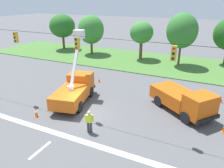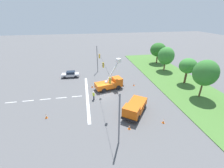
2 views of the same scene
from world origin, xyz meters
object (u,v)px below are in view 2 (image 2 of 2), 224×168
(road_worker, at_px, (94,95))
(traffic_cone_foreground_right, at_px, (46,116))
(sedan_silver, at_px, (70,74))
(traffic_cone_mid_left, at_px, (92,86))
(traffic_cone_foreground_left, at_px, (129,127))
(traffic_cone_mid_right, at_px, (134,84))
(tree_east, at_px, (206,73))
(tree_centre, at_px, (188,66))
(tree_far_west, at_px, (158,50))
(utility_truck_bucket_lift, at_px, (110,83))
(utility_truck_support_near, at_px, (135,108))
(tree_west, at_px, (166,56))
(traffic_cone_near_bucket, at_px, (163,121))

(road_worker, xyz_separation_m, traffic_cone_foreground_right, (4.18, -7.77, -0.63))
(sedan_silver, bearing_deg, traffic_cone_mid_left, 35.83)
(traffic_cone_foreground_left, distance_m, traffic_cone_mid_right, 14.37)
(tree_east, height_order, traffic_cone_foreground_left, tree_east)
(tree_centre, xyz_separation_m, traffic_cone_foreground_right, (7.57, -29.22, -3.89))
(tree_centre, distance_m, traffic_cone_mid_right, 12.68)
(traffic_cone_foreground_left, bearing_deg, tree_far_west, 147.78)
(utility_truck_bucket_lift, xyz_separation_m, road_worker, (3.94, -3.90, -0.34))
(tree_east, xyz_separation_m, traffic_cone_foreground_left, (6.17, -16.10, -4.69))
(tree_far_west, distance_m, tree_east, 22.05)
(traffic_cone_foreground_left, bearing_deg, utility_truck_support_near, 151.00)
(tree_far_west, bearing_deg, traffic_cone_mid_left, -57.69)
(traffic_cone_mid_left, xyz_separation_m, traffic_cone_mid_right, (0.80, 9.40, -0.05))
(traffic_cone_foreground_left, relative_size, traffic_cone_mid_left, 0.97)
(sedan_silver, distance_m, traffic_cone_mid_left, 8.60)
(tree_far_west, relative_size, tree_east, 0.88)
(sedan_silver, height_order, traffic_cone_foreground_right, sedan_silver)
(tree_centre, distance_m, road_worker, 21.96)
(tree_far_west, height_order, tree_west, tree_west)
(sedan_silver, height_order, traffic_cone_near_bucket, sedan_silver)
(road_worker, relative_size, traffic_cone_foreground_left, 2.50)
(traffic_cone_foreground_right, bearing_deg, sedan_silver, 170.35)
(traffic_cone_foreground_right, relative_size, traffic_cone_mid_right, 1.17)
(tree_west, xyz_separation_m, traffic_cone_foreground_left, (21.26, -16.67, -3.92))
(tree_east, distance_m, sedan_silver, 29.82)
(tree_east, distance_m, traffic_cone_mid_left, 22.41)
(tree_west, height_order, utility_truck_bucket_lift, tree_west)
(traffic_cone_foreground_right, bearing_deg, utility_truck_bucket_lift, 124.82)
(tree_centre, height_order, traffic_cone_mid_left, tree_centre)
(utility_truck_bucket_lift, xyz_separation_m, traffic_cone_foreground_right, (8.11, -11.67, -0.97))
(traffic_cone_foreground_left, relative_size, traffic_cone_near_bucket, 0.98)
(tree_east, height_order, utility_truck_bucket_lift, tree_east)
(tree_west, height_order, traffic_cone_foreground_right, tree_west)
(road_worker, bearing_deg, tree_far_west, 130.99)
(tree_centre, relative_size, traffic_cone_near_bucket, 8.25)
(utility_truck_bucket_lift, bearing_deg, tree_centre, 88.22)
(traffic_cone_mid_right, bearing_deg, tree_east, 56.53)
(utility_truck_support_near, distance_m, traffic_cone_foreground_left, 3.89)
(tree_centre, height_order, traffic_cone_foreground_right, tree_centre)
(tree_east, xyz_separation_m, traffic_cone_mid_left, (-8.06, -20.38, -4.68))
(tree_east, height_order, traffic_cone_near_bucket, tree_east)
(tree_west, relative_size, tree_centre, 1.12)
(tree_centre, relative_size, utility_truck_support_near, 0.97)
(traffic_cone_foreground_left, height_order, traffic_cone_mid_left, traffic_cone_mid_left)
(sedan_silver, bearing_deg, traffic_cone_foreground_right, -9.65)
(tree_west, distance_m, traffic_cone_mid_left, 22.44)
(tree_far_west, distance_m, tree_centre, 15.79)
(tree_far_west, xyz_separation_m, traffic_cone_foreground_left, (28.15, -17.74, -4.07))
(tree_centre, relative_size, traffic_cone_mid_right, 9.38)
(utility_truck_bucket_lift, bearing_deg, traffic_cone_foreground_right, -55.18)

